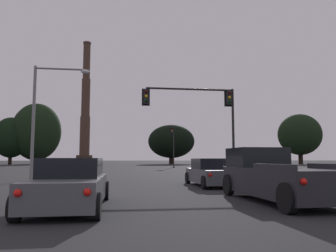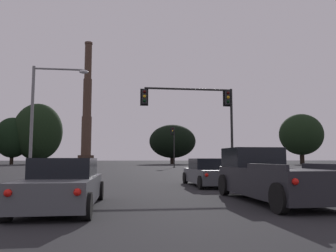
{
  "view_description": "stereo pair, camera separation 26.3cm",
  "coord_description": "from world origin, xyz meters",
  "px_view_note": "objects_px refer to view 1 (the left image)",
  "views": [
    {
      "loc": [
        -1.65,
        -0.58,
        1.4
      ],
      "look_at": [
        3.79,
        39.89,
        5.52
      ],
      "focal_mm": 35.0,
      "sensor_mm": 36.0,
      "label": 1
    },
    {
      "loc": [
        -1.39,
        -0.62,
        1.4
      ],
      "look_at": [
        3.79,
        39.89,
        5.52
      ],
      "focal_mm": 35.0,
      "sensor_mm": 36.0,
      "label": 2
    }
  ],
  "objects_px": {
    "sedan_right_lane_front": "(211,173)",
    "traffic_light_overhead_right": "(204,108)",
    "smokestack": "(85,114)",
    "pickup_truck_right_lane_second": "(275,177)",
    "street_lamp": "(44,108)",
    "sedan_left_lane_second": "(71,185)",
    "traffic_light_far_right": "(173,141)"
  },
  "relations": [
    {
      "from": "street_lamp",
      "to": "smokestack",
      "type": "relative_size",
      "value": 0.16
    },
    {
      "from": "street_lamp",
      "to": "smokestack",
      "type": "height_order",
      "value": "smokestack"
    },
    {
      "from": "pickup_truck_right_lane_second",
      "to": "sedan_left_lane_second",
      "type": "height_order",
      "value": "pickup_truck_right_lane_second"
    },
    {
      "from": "sedan_right_lane_front",
      "to": "street_lamp",
      "type": "bearing_deg",
      "value": 150.8
    },
    {
      "from": "traffic_light_far_right",
      "to": "smokestack",
      "type": "bearing_deg",
      "value": 106.76
    },
    {
      "from": "street_lamp",
      "to": "traffic_light_overhead_right",
      "type": "bearing_deg",
      "value": 4.81
    },
    {
      "from": "sedan_left_lane_second",
      "to": "traffic_light_far_right",
      "type": "bearing_deg",
      "value": 77.73
    },
    {
      "from": "traffic_light_far_right",
      "to": "smokestack",
      "type": "height_order",
      "value": "smokestack"
    },
    {
      "from": "pickup_truck_right_lane_second",
      "to": "traffic_light_overhead_right",
      "type": "xyz_separation_m",
      "value": [
        0.66,
        12.55,
        4.29
      ]
    },
    {
      "from": "street_lamp",
      "to": "traffic_light_far_right",
      "type": "bearing_deg",
      "value": 66.57
    },
    {
      "from": "smokestack",
      "to": "traffic_light_overhead_right",
      "type": "bearing_deg",
      "value": -78.85
    },
    {
      "from": "sedan_right_lane_front",
      "to": "street_lamp",
      "type": "relative_size",
      "value": 0.62
    },
    {
      "from": "pickup_truck_right_lane_second",
      "to": "traffic_light_overhead_right",
      "type": "bearing_deg",
      "value": 85.51
    },
    {
      "from": "traffic_light_overhead_right",
      "to": "smokestack",
      "type": "distance_m",
      "value": 108.02
    },
    {
      "from": "pickup_truck_right_lane_second",
      "to": "sedan_left_lane_second",
      "type": "xyz_separation_m",
      "value": [
        -6.57,
        -0.82,
        -0.14
      ]
    },
    {
      "from": "sedan_left_lane_second",
      "to": "street_lamp",
      "type": "xyz_separation_m",
      "value": [
        -3.76,
        12.45,
        4.09
      ]
    },
    {
      "from": "traffic_light_overhead_right",
      "to": "smokestack",
      "type": "relative_size",
      "value": 0.15
    },
    {
      "from": "traffic_light_overhead_right",
      "to": "street_lamp",
      "type": "bearing_deg",
      "value": -175.19
    },
    {
      "from": "sedan_right_lane_front",
      "to": "smokestack",
      "type": "relative_size",
      "value": 0.1
    },
    {
      "from": "street_lamp",
      "to": "smokestack",
      "type": "bearing_deg",
      "value": 95.24
    },
    {
      "from": "traffic_light_far_right",
      "to": "traffic_light_overhead_right",
      "type": "xyz_separation_m",
      "value": [
        -2.12,
        -29.32,
        0.76
      ]
    },
    {
      "from": "sedan_left_lane_second",
      "to": "traffic_light_overhead_right",
      "type": "bearing_deg",
      "value": 61.68
    },
    {
      "from": "sedan_right_lane_front",
      "to": "traffic_light_far_right",
      "type": "relative_size",
      "value": 0.71
    },
    {
      "from": "sedan_right_lane_front",
      "to": "pickup_truck_right_lane_second",
      "type": "bearing_deg",
      "value": -86.01
    },
    {
      "from": "pickup_truck_right_lane_second",
      "to": "traffic_light_far_right",
      "type": "bearing_deg",
      "value": 84.73
    },
    {
      "from": "sedan_right_lane_front",
      "to": "traffic_light_overhead_right",
      "type": "distance_m",
      "value": 7.76
    },
    {
      "from": "pickup_truck_right_lane_second",
      "to": "smokestack",
      "type": "height_order",
      "value": "smokestack"
    },
    {
      "from": "pickup_truck_right_lane_second",
      "to": "sedan_left_lane_second",
      "type": "bearing_deg",
      "value": -174.36
    },
    {
      "from": "sedan_right_lane_front",
      "to": "traffic_light_overhead_right",
      "type": "xyz_separation_m",
      "value": [
        1.17,
        6.27,
        4.42
      ]
    },
    {
      "from": "traffic_light_overhead_right",
      "to": "smokestack",
      "type": "height_order",
      "value": "smokestack"
    },
    {
      "from": "pickup_truck_right_lane_second",
      "to": "traffic_light_overhead_right",
      "type": "distance_m",
      "value": 13.28
    },
    {
      "from": "smokestack",
      "to": "pickup_truck_right_lane_second",
      "type": "bearing_deg",
      "value": -80.33
    }
  ]
}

